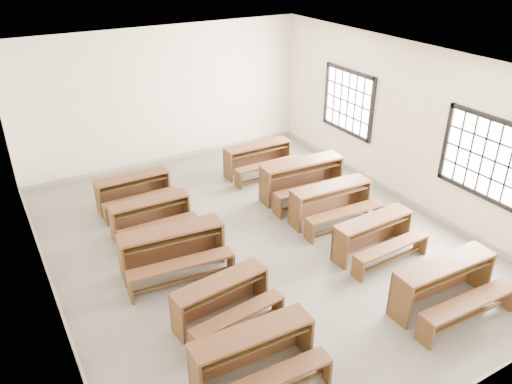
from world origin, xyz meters
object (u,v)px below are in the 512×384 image
desk_set_8 (303,177)px  desk_set_9 (259,157)px  desk_set_1 (222,298)px  desk_set_4 (134,189)px  desk_set_0 (254,352)px  desk_set_6 (374,234)px  desk_set_2 (173,247)px  desk_set_5 (445,282)px  desk_set_7 (332,200)px  desk_set_3 (151,214)px

desk_set_8 → desk_set_9: (-0.21, 1.48, -0.05)m
desk_set_1 → desk_set_4: size_ratio=1.03×
desk_set_0 → desk_set_6: 3.44m
desk_set_2 → desk_set_8: size_ratio=0.96×
desk_set_4 → desk_set_8: desk_set_8 is taller
desk_set_5 → desk_set_0: bearing=177.4°
desk_set_4 → desk_set_6: desk_set_6 is taller
desk_set_7 → desk_set_3: bearing=159.9°
desk_set_3 → desk_set_6: 4.05m
desk_set_6 → desk_set_7: 1.28m
desk_set_8 → desk_set_9: bearing=101.7°
desk_set_6 → desk_set_8: 2.36m
desk_set_2 → desk_set_7: 3.26m
desk_set_0 → desk_set_1: size_ratio=1.05×
desk_set_0 → desk_set_1: bearing=85.0°
desk_set_5 → desk_set_9: (-0.02, 5.42, -0.03)m
desk_set_7 → desk_set_9: desk_set_7 is taller
desk_set_7 → desk_set_8: (0.07, 1.08, 0.04)m
desk_set_3 → desk_set_4: bearing=89.2°
desk_set_0 → desk_set_3: desk_set_0 is taller
desk_set_1 → desk_set_3: size_ratio=1.04×
desk_set_5 → desk_set_7: 2.86m
desk_set_6 → desk_set_9: (-0.07, 3.83, 0.02)m
desk_set_9 → desk_set_1: bearing=-126.0°
desk_set_3 → desk_set_6: (3.10, -2.61, 0.01)m
desk_set_0 → desk_set_4: size_ratio=1.08×
desk_set_1 → desk_set_9: bearing=47.1°
desk_set_0 → desk_set_7: desk_set_7 is taller
desk_set_6 → desk_set_7: desk_set_7 is taller
desk_set_0 → desk_set_9: bearing=61.2°
desk_set_2 → desk_set_9: (3.11, 2.56, -0.03)m
desk_set_0 → desk_set_6: size_ratio=1.04×
desk_set_3 → desk_set_4: desk_set_4 is taller
desk_set_6 → desk_set_4: bearing=126.9°
desk_set_7 → desk_set_8: desk_set_8 is taller
desk_set_1 → desk_set_4: 3.93m
desk_set_1 → desk_set_8: bearing=32.2°
desk_set_4 → desk_set_9: 2.99m
desk_set_4 → desk_set_2: bearing=-93.5°
desk_set_6 → desk_set_7: size_ratio=0.92×
desk_set_4 → desk_set_8: bearing=-24.0°
desk_set_5 → desk_set_6: 1.58m
desk_set_1 → desk_set_3: bearing=84.9°
desk_set_2 → desk_set_5: desk_set_2 is taller
desk_set_1 → desk_set_3: (-0.08, 2.80, 0.00)m
desk_set_1 → desk_set_4: bearing=83.9°
desk_set_0 → desk_set_7: 4.17m
desk_set_6 → desk_set_2: bearing=155.9°
desk_set_0 → desk_set_5: desk_set_5 is taller
desk_set_7 → desk_set_8: bearing=89.0°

